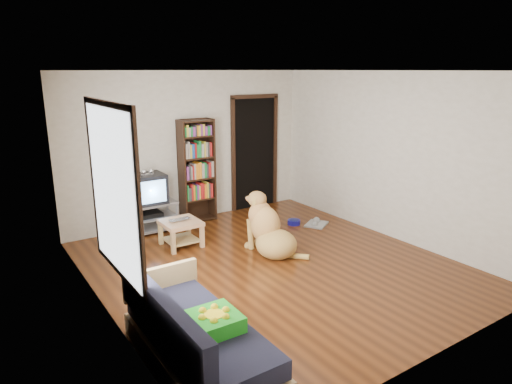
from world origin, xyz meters
TOP-DOWN VIEW (x-y plane):
  - ground at (0.00, 0.00)m, footprint 5.00×5.00m
  - ceiling at (0.00, 0.00)m, footprint 5.00×5.00m
  - wall_back at (0.00, 2.50)m, footprint 4.50×0.00m
  - wall_front at (0.00, -2.50)m, footprint 4.50×0.00m
  - wall_left at (-2.25, 0.00)m, footprint 0.00×5.00m
  - wall_right at (2.25, 0.00)m, footprint 0.00×5.00m
  - green_cushion at (-1.75, -1.54)m, footprint 0.43×0.43m
  - laptop at (-0.73, 1.35)m, footprint 0.33×0.21m
  - dog_bowl at (1.32, 1.20)m, footprint 0.22×0.22m
  - grey_rag at (1.62, 0.95)m, footprint 0.51×0.48m
  - window at (-2.23, -0.50)m, footprint 0.03×1.46m
  - doorway at (1.35, 2.48)m, footprint 1.03×0.05m
  - tv_stand at (-0.90, 2.25)m, footprint 0.90×0.45m
  - crt_tv at (-0.90, 2.27)m, footprint 0.55×0.52m
  - bookshelf at (0.05, 2.34)m, footprint 0.60×0.30m
  - sofa at (-1.87, -1.38)m, footprint 0.80×1.80m
  - coffee_table at (-0.73, 1.38)m, footprint 0.55×0.55m
  - dog at (0.22, 0.42)m, footprint 0.66×1.08m

SIDE VIEW (x-z plane):
  - ground at x=0.00m, z-range 0.00..0.00m
  - grey_rag at x=1.62m, z-range 0.00..0.03m
  - dog_bowl at x=1.32m, z-range 0.00..0.08m
  - sofa at x=-1.87m, z-range -0.14..0.66m
  - tv_stand at x=-0.90m, z-range 0.02..0.52m
  - coffee_table at x=-0.73m, z-range 0.08..0.48m
  - dog at x=0.22m, z-range -0.12..0.80m
  - laptop at x=-0.73m, z-range 0.40..0.43m
  - green_cushion at x=-1.75m, z-range 0.42..0.56m
  - crt_tv at x=-0.90m, z-range 0.45..1.03m
  - bookshelf at x=0.05m, z-range 0.10..1.90m
  - doorway at x=1.35m, z-range 0.03..2.21m
  - wall_back at x=0.00m, z-range -0.95..3.55m
  - wall_front at x=0.00m, z-range -0.95..3.55m
  - wall_left at x=-2.25m, z-range -1.20..3.80m
  - wall_right at x=2.25m, z-range -1.20..3.80m
  - window at x=-2.23m, z-range 0.65..2.35m
  - ceiling at x=0.00m, z-range 2.60..2.60m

